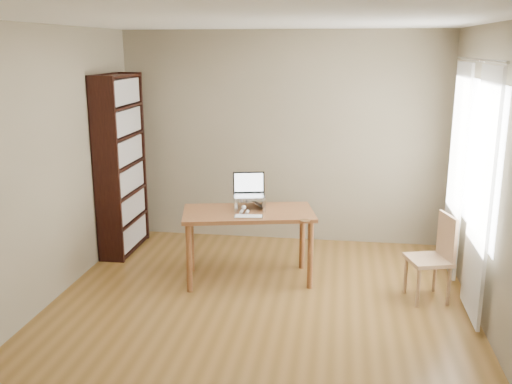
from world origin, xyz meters
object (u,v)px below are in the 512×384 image
(chair, at_px, (436,255))
(laptop, at_px, (250,190))
(desk, at_px, (248,221))
(keyboard, at_px, (249,217))
(bookshelf, at_px, (121,165))
(cat, at_px, (247,202))

(chair, bearing_deg, laptop, 152.38)
(desk, xyz_separation_m, laptop, (0.00, 0.14, 0.29))
(laptop, height_order, chair, laptop)
(desk, xyz_separation_m, chair, (1.86, -0.23, -0.19))
(desk, distance_m, keyboard, 0.25)
(bookshelf, xyz_separation_m, laptop, (1.63, -0.56, -0.11))
(bookshelf, xyz_separation_m, keyboard, (1.67, -0.92, -0.29))
(laptop, relative_size, keyboard, 1.26)
(desk, relative_size, cat, 2.99)
(keyboard, bearing_deg, chair, -6.64)
(cat, bearing_deg, chair, -11.15)
(bookshelf, relative_size, desk, 1.45)
(desk, xyz_separation_m, cat, (-0.03, 0.11, 0.17))
(laptop, height_order, keyboard, laptop)
(desk, relative_size, chair, 1.70)
(keyboard, relative_size, chair, 0.35)
(bookshelf, distance_m, chair, 3.66)
(bookshelf, bearing_deg, cat, -20.08)
(laptop, bearing_deg, desk, -102.52)
(laptop, xyz_separation_m, keyboard, (0.04, -0.36, -0.18))
(bookshelf, distance_m, laptop, 1.73)
(cat, xyz_separation_m, chair, (1.89, -0.34, -0.36))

